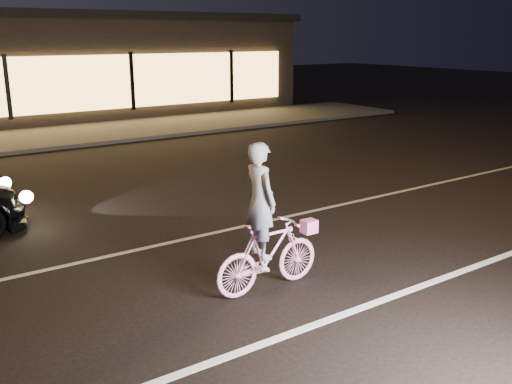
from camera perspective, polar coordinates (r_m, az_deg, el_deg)
ground at (r=8.13m, az=-0.39°, el=-8.77°), size 90.00×90.00×0.00m
lane_stripe_near at (r=7.07m, az=6.64°, el=-12.80°), size 60.00×0.12×0.01m
lane_stripe_far at (r=9.73m, az=-7.04°, el=-4.69°), size 60.00×0.10×0.01m
sidewalk at (r=19.85m, az=-22.06°, el=4.86°), size 30.00×4.00×0.12m
cyclist at (r=7.56m, az=1.02°, el=-4.73°), size 1.62×0.56×2.04m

